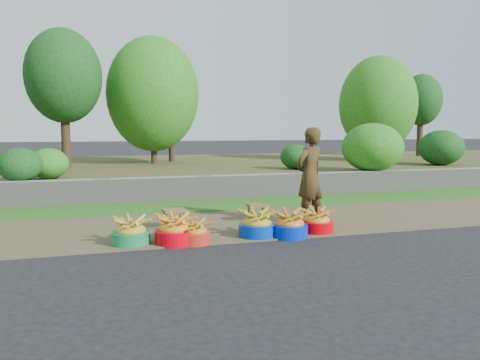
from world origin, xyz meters
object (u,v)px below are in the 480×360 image
object	(u,v)px
basin_b	(175,231)
basin_c	(194,233)
stool_left	(174,213)
basin_d	(257,225)
stool_right	(258,208)
basin_f	(317,222)
basin_a	(131,233)
vendor_woman	(310,176)
basin_e	(290,226)

from	to	relation	value
basin_b	basin_c	xyz separation A→B (m)	(0.27, -0.05, -0.04)
basin_b	basin_c	size ratio (longest dim) A/B	1.25
stool_left	basin_d	bearing A→B (deg)	-38.01
stool_right	basin_f	bearing A→B (deg)	-59.26
stool_left	basin_a	bearing A→B (deg)	-132.11
vendor_woman	basin_b	bearing A→B (deg)	-8.84
basin_e	basin_c	bearing A→B (deg)	178.70
stool_right	basin_d	bearing A→B (deg)	-109.25
stool_left	stool_right	xyz separation A→B (m)	(1.46, 0.19, -0.01)
basin_a	basin_c	distance (m)	0.88
basin_b	basin_d	size ratio (longest dim) A/B	1.01
basin_e	stool_right	size ratio (longest dim) A/B	1.53
vendor_woman	stool_left	bearing A→B (deg)	-30.58
basin_c	basin_e	xyz separation A→B (m)	(1.43, -0.03, 0.03)
stool_right	vendor_woman	size ratio (longest dim) A/B	0.22
basin_e	stool_left	world-z (taller)	basin_e
basin_e	basin_f	xyz separation A→B (m)	(0.52, 0.17, -0.01)
basin_e	vendor_woman	xyz separation A→B (m)	(0.70, 0.82, 0.65)
basin_b	basin_e	bearing A→B (deg)	-2.84
basin_a	basin_b	bearing A→B (deg)	-10.51
basin_f	stool_right	size ratio (longest dim) A/B	1.46
stool_right	basin_e	bearing A→B (deg)	-85.47
basin_c	basin_f	distance (m)	1.95
basin_b	stool_left	distance (m)	0.93
basin_f	stool_left	size ratio (longest dim) A/B	1.33
basin_f	basin_b	bearing A→B (deg)	-177.88
basin_b	vendor_woman	xyz separation A→B (m)	(2.39, 0.74, 0.64)
basin_a	basin_d	size ratio (longest dim) A/B	0.96
basin_a	basin_b	size ratio (longest dim) A/B	0.95
basin_d	basin_a	bearing A→B (deg)	178.42
basin_b	stool_right	bearing A→B (deg)	34.80
basin_f	basin_a	bearing A→B (deg)	179.42
basin_d	vendor_woman	distance (m)	1.49
basin_e	basin_f	world-z (taller)	basin_e
basin_a	basin_e	distance (m)	2.30
basin_f	stool_right	xyz separation A→B (m)	(-0.61, 1.03, 0.09)
basin_d	basin_e	distance (m)	0.48
stool_right	vendor_woman	world-z (taller)	vendor_woman
stool_right	basin_b	bearing A→B (deg)	-145.20
stool_left	basin_c	bearing A→B (deg)	-82.23
basin_c	basin_e	bearing A→B (deg)	-1.30
basin_b	vendor_woman	world-z (taller)	vendor_woman
basin_a	basin_c	world-z (taller)	basin_a
stool_left	stool_right	world-z (taller)	stool_left
basin_d	basin_f	world-z (taller)	basin_d
basin_e	stool_left	xyz separation A→B (m)	(-1.56, 1.00, 0.09)
basin_e	basin_b	bearing A→B (deg)	177.16
stool_right	vendor_woman	bearing A→B (deg)	-25.43
basin_b	basin_f	bearing A→B (deg)	2.12
basin_d	vendor_woman	bearing A→B (deg)	30.28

